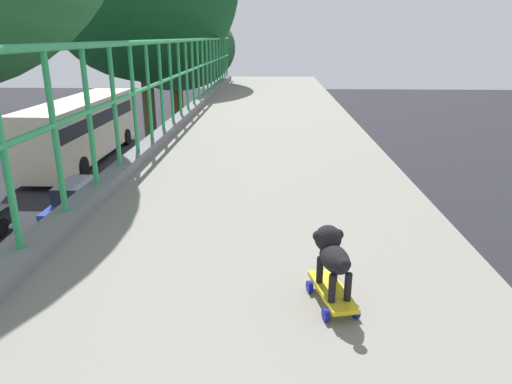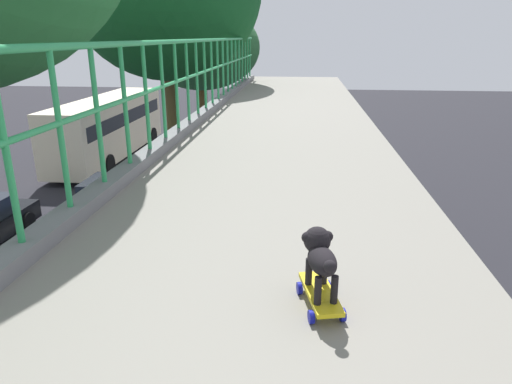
{
  "view_description": "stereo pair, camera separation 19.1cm",
  "coord_description": "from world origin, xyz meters",
  "px_view_note": "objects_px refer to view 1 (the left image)",
  "views": [
    {
      "loc": [
        1.27,
        0.04,
        6.42
      ],
      "look_at": [
        1.15,
        3.19,
        5.35
      ],
      "focal_mm": 32.42,
      "sensor_mm": 36.0,
      "label": 1
    },
    {
      "loc": [
        1.46,
        0.06,
        6.42
      ],
      "look_at": [
        1.15,
        3.19,
        5.35
      ],
      "focal_mm": 32.42,
      "sensor_mm": 36.0,
      "label": 2
    }
  ],
  "objects_px": {
    "city_bus": "(81,126)",
    "small_dog": "(332,252)",
    "car_blue_seventh": "(90,201)",
    "toy_skateboard": "(332,293)"
  },
  "relations": [
    {
      "from": "city_bus",
      "to": "small_dog",
      "type": "distance_m",
      "value": 24.53
    },
    {
      "from": "car_blue_seventh",
      "to": "toy_skateboard",
      "type": "xyz_separation_m",
      "value": [
        6.95,
        -13.36,
        4.43
      ]
    },
    {
      "from": "city_bus",
      "to": "toy_skateboard",
      "type": "height_order",
      "value": "toy_skateboard"
    },
    {
      "from": "toy_skateboard",
      "to": "small_dog",
      "type": "distance_m",
      "value": 0.22
    },
    {
      "from": "toy_skateboard",
      "to": "small_dog",
      "type": "xyz_separation_m",
      "value": [
        -0.01,
        0.02,
        0.22
      ]
    },
    {
      "from": "city_bus",
      "to": "small_dog",
      "type": "bearing_deg",
      "value": -64.22
    },
    {
      "from": "car_blue_seventh",
      "to": "toy_skateboard",
      "type": "relative_size",
      "value": 9.93
    },
    {
      "from": "small_dog",
      "to": "toy_skateboard",
      "type": "bearing_deg",
      "value": -67.0
    },
    {
      "from": "toy_skateboard",
      "to": "car_blue_seventh",
      "type": "bearing_deg",
      "value": 117.48
    },
    {
      "from": "car_blue_seventh",
      "to": "toy_skateboard",
      "type": "height_order",
      "value": "toy_skateboard"
    }
  ]
}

